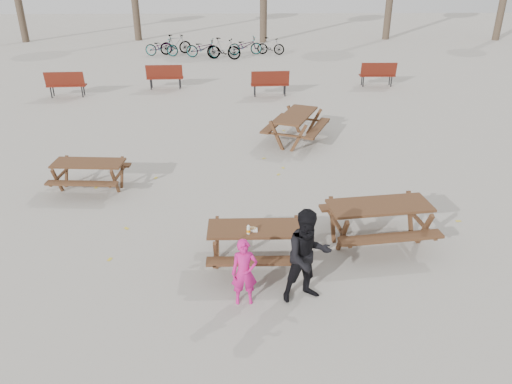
{
  "coord_description": "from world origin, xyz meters",
  "views": [
    {
      "loc": [
        -0.2,
        -7.82,
        5.32
      ],
      "look_at": [
        0.0,
        1.0,
        1.0
      ],
      "focal_mm": 35.0,
      "sensor_mm": 36.0,
      "label": 1
    }
  ],
  "objects_px": {
    "soda_bottle": "(248,230)",
    "child": "(244,272)",
    "main_picnic_table": "(257,236)",
    "picnic_table_east": "(378,223)",
    "picnic_table_far": "(296,128)",
    "adult": "(308,256)",
    "food_tray": "(252,230)",
    "picnic_table_north": "(90,176)"
  },
  "relations": [
    {
      "from": "soda_bottle",
      "to": "child",
      "type": "relative_size",
      "value": 0.14
    },
    {
      "from": "main_picnic_table",
      "to": "picnic_table_east",
      "type": "height_order",
      "value": "picnic_table_east"
    },
    {
      "from": "main_picnic_table",
      "to": "child",
      "type": "xyz_separation_m",
      "value": [
        -0.24,
        -1.13,
        0.01
      ]
    },
    {
      "from": "picnic_table_east",
      "to": "picnic_table_far",
      "type": "distance_m",
      "value": 5.95
    },
    {
      "from": "adult",
      "to": "picnic_table_far",
      "type": "height_order",
      "value": "adult"
    },
    {
      "from": "food_tray",
      "to": "adult",
      "type": "relative_size",
      "value": 0.11
    },
    {
      "from": "picnic_table_north",
      "to": "child",
      "type": "bearing_deg",
      "value": -45.96
    },
    {
      "from": "soda_bottle",
      "to": "picnic_table_east",
      "type": "bearing_deg",
      "value": 19.65
    },
    {
      "from": "picnic_table_far",
      "to": "picnic_table_north",
      "type": "bearing_deg",
      "value": 144.18
    },
    {
      "from": "food_tray",
      "to": "picnic_table_east",
      "type": "height_order",
      "value": "picnic_table_east"
    },
    {
      "from": "child",
      "to": "picnic_table_north",
      "type": "height_order",
      "value": "child"
    },
    {
      "from": "soda_bottle",
      "to": "picnic_table_east",
      "type": "xyz_separation_m",
      "value": [
        2.56,
        0.91,
        -0.42
      ]
    },
    {
      "from": "main_picnic_table",
      "to": "picnic_table_north",
      "type": "xyz_separation_m",
      "value": [
        -3.97,
        3.29,
        -0.23
      ]
    },
    {
      "from": "main_picnic_table",
      "to": "picnic_table_north",
      "type": "relative_size",
      "value": 1.08
    },
    {
      "from": "adult",
      "to": "picnic_table_east",
      "type": "xyz_separation_m",
      "value": [
        1.61,
        1.74,
        -0.4
      ]
    },
    {
      "from": "picnic_table_east",
      "to": "picnic_table_far",
      "type": "relative_size",
      "value": 0.99
    },
    {
      "from": "main_picnic_table",
      "to": "adult",
      "type": "bearing_deg",
      "value": -52.68
    },
    {
      "from": "main_picnic_table",
      "to": "child",
      "type": "distance_m",
      "value": 1.15
    },
    {
      "from": "child",
      "to": "picnic_table_east",
      "type": "relative_size",
      "value": 0.6
    },
    {
      "from": "adult",
      "to": "picnic_table_east",
      "type": "distance_m",
      "value": 2.4
    },
    {
      "from": "soda_bottle",
      "to": "picnic_table_far",
      "type": "distance_m",
      "value": 6.95
    },
    {
      "from": "picnic_table_east",
      "to": "soda_bottle",
      "type": "bearing_deg",
      "value": -167.8
    },
    {
      "from": "picnic_table_far",
      "to": "picnic_table_east",
      "type": "bearing_deg",
      "value": -147.14
    },
    {
      "from": "food_tray",
      "to": "soda_bottle",
      "type": "distance_m",
      "value": 0.13
    },
    {
      "from": "main_picnic_table",
      "to": "picnic_table_east",
      "type": "bearing_deg",
      "value": 16.23
    },
    {
      "from": "child",
      "to": "picnic_table_far",
      "type": "bearing_deg",
      "value": 74.38
    },
    {
      "from": "soda_bottle",
      "to": "picnic_table_north",
      "type": "bearing_deg",
      "value": 137.36
    },
    {
      "from": "main_picnic_table",
      "to": "food_tray",
      "type": "relative_size",
      "value": 10.0
    },
    {
      "from": "adult",
      "to": "picnic_table_east",
      "type": "height_order",
      "value": "adult"
    },
    {
      "from": "child",
      "to": "picnic_table_north",
      "type": "bearing_deg",
      "value": 126.16
    },
    {
      "from": "main_picnic_table",
      "to": "soda_bottle",
      "type": "height_order",
      "value": "soda_bottle"
    },
    {
      "from": "main_picnic_table",
      "to": "picnic_table_far",
      "type": "height_order",
      "value": "picnic_table_far"
    },
    {
      "from": "adult",
      "to": "picnic_table_far",
      "type": "bearing_deg",
      "value": 69.42
    },
    {
      "from": "picnic_table_far",
      "to": "soda_bottle",
      "type": "bearing_deg",
      "value": -169.89
    },
    {
      "from": "picnic_table_north",
      "to": "picnic_table_east",
      "type": "bearing_deg",
      "value": -18.28
    },
    {
      "from": "picnic_table_east",
      "to": "picnic_table_north",
      "type": "height_order",
      "value": "picnic_table_east"
    },
    {
      "from": "soda_bottle",
      "to": "picnic_table_north",
      "type": "height_order",
      "value": "soda_bottle"
    },
    {
      "from": "soda_bottle",
      "to": "food_tray",
      "type": "bearing_deg",
      "value": 54.62
    },
    {
      "from": "main_picnic_table",
      "to": "picnic_table_north",
      "type": "distance_m",
      "value": 5.16
    },
    {
      "from": "soda_bottle",
      "to": "picnic_table_far",
      "type": "xyz_separation_m",
      "value": [
        1.5,
        6.77,
        -0.42
      ]
    },
    {
      "from": "food_tray",
      "to": "adult",
      "type": "bearing_deg",
      "value": -46.23
    },
    {
      "from": "adult",
      "to": "main_picnic_table",
      "type": "bearing_deg",
      "value": 110.85
    }
  ]
}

